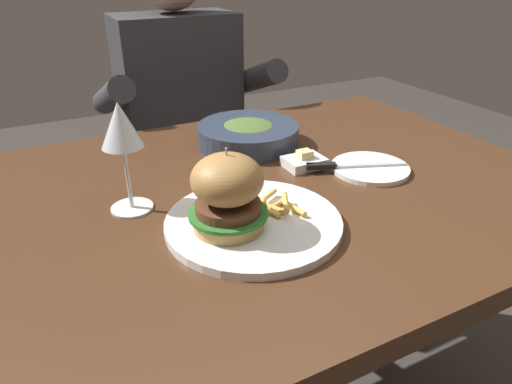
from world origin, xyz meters
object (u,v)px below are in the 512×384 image
bread_plate (370,168)px  burger_sandwich (228,192)px  butter_dish (304,161)px  table_knife (347,165)px  wine_glass (121,131)px  diner_person (184,147)px  main_plate (253,223)px  soup_bowl (248,134)px

bread_plate → burger_sandwich: bearing=-166.0°
butter_dish → table_knife: bearing=-42.9°
burger_sandwich → wine_glass: size_ratio=0.70×
burger_sandwich → butter_dish: (0.24, 0.17, -0.06)m
bread_plate → diner_person: size_ratio=0.13×
burger_sandwich → table_knife: bearing=19.1°
table_knife → butter_dish: bearing=137.1°
main_plate → wine_glass: wine_glass is taller
bread_plate → butter_dish: bearing=145.0°
butter_dish → soup_bowl: size_ratio=0.35×
main_plate → soup_bowl: (0.15, 0.33, 0.02)m
wine_glass → soup_bowl: size_ratio=0.82×
burger_sandwich → soup_bowl: 0.39m
bread_plate → diner_person: diner_person is taller
main_plate → soup_bowl: bearing=65.1°
main_plate → butter_dish: (0.20, 0.16, 0.00)m
diner_person → wine_glass: bearing=-115.0°
table_knife → soup_bowl: soup_bowl is taller
wine_glass → table_knife: bearing=-6.0°
main_plate → bread_plate: (0.31, 0.08, -0.00)m
bread_plate → soup_bowl: 0.29m
table_knife → diner_person: size_ratio=0.17×
main_plate → burger_sandwich: burger_sandwich is taller
table_knife → bread_plate: bearing=-21.2°
burger_sandwich → bread_plate: size_ratio=0.84×
butter_dish → diner_person: 0.68m
burger_sandwich → diner_person: bearing=76.6°
bread_plate → diner_person: (-0.16, 0.73, -0.18)m
main_plate → table_knife: 0.28m
main_plate → bread_plate: bearing=15.3°
main_plate → bread_plate: size_ratio=1.82×
bread_plate → soup_bowl: soup_bowl is taller
wine_glass → burger_sandwich: bearing=-52.7°
wine_glass → diner_person: 0.80m
bread_plate → table_knife: (-0.05, 0.02, 0.01)m
bread_plate → butter_dish: (-0.11, 0.08, 0.01)m
burger_sandwich → wine_glass: (-0.12, 0.15, 0.07)m
burger_sandwich → diner_person: size_ratio=0.11×
burger_sandwich → wine_glass: wine_glass is taller
wine_glass → diner_person: diner_person is taller
main_plate → burger_sandwich: (-0.05, -0.00, 0.07)m
main_plate → table_knife: bearing=21.3°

